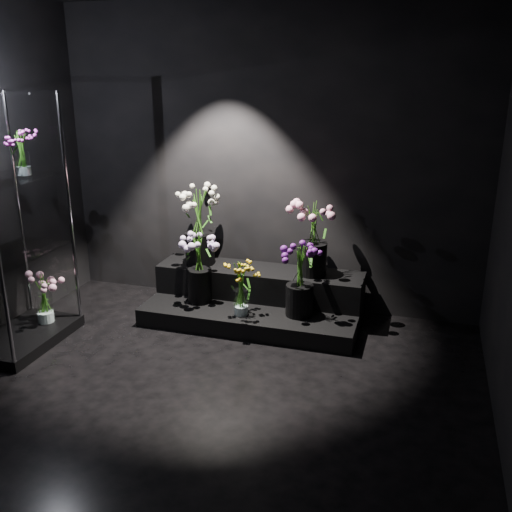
% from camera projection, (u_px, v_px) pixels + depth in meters
% --- Properties ---
extents(floor, '(4.00, 4.00, 0.00)m').
position_uv_depth(floor, '(186.00, 410.00, 3.88)').
color(floor, black).
rests_on(floor, ground).
extents(wall_back, '(4.00, 0.00, 4.00)m').
position_uv_depth(wall_back, '(267.00, 160.00, 5.25)').
color(wall_back, black).
rests_on(wall_back, floor).
extents(display_riser, '(1.93, 0.86, 0.43)m').
position_uv_depth(display_riser, '(256.00, 299.00, 5.28)').
color(display_riser, black).
rests_on(display_riser, floor).
extents(display_case, '(0.56, 0.93, 2.04)m').
position_uv_depth(display_case, '(9.00, 226.00, 4.51)').
color(display_case, black).
rests_on(display_case, floor).
extents(bouquet_orange_bells, '(0.30, 0.30, 0.49)m').
position_uv_depth(bouquet_orange_bells, '(241.00, 287.00, 4.90)').
color(bouquet_orange_bells, white).
rests_on(bouquet_orange_bells, display_riser).
extents(bouquet_lilac, '(0.47, 0.47, 0.64)m').
position_uv_depth(bouquet_lilac, '(199.00, 262.00, 5.15)').
color(bouquet_lilac, black).
rests_on(bouquet_lilac, display_riser).
extents(bouquet_purple, '(0.38, 0.38, 0.67)m').
position_uv_depth(bouquet_purple, '(300.00, 275.00, 4.86)').
color(bouquet_purple, black).
rests_on(bouquet_purple, display_riser).
extents(bouquet_cream_roses, '(0.40, 0.40, 0.71)m').
position_uv_depth(bouquet_cream_roses, '(199.00, 223.00, 5.34)').
color(bouquet_cream_roses, black).
rests_on(bouquet_cream_roses, display_riser).
extents(bouquet_pink_roses, '(0.47, 0.47, 0.69)m').
position_uv_depth(bouquet_pink_roses, '(314.00, 232.00, 5.05)').
color(bouquet_pink_roses, black).
rests_on(bouquet_pink_roses, display_riser).
extents(bouquet_case_magenta, '(0.29, 0.29, 0.36)m').
position_uv_depth(bouquet_case_magenta, '(21.00, 152.00, 4.48)').
color(bouquet_case_magenta, white).
rests_on(bouquet_case_magenta, display_case).
extents(bouquet_case_base_pink, '(0.34, 0.34, 0.44)m').
position_uv_depth(bouquet_case_base_pink, '(43.00, 297.00, 4.93)').
color(bouquet_case_base_pink, white).
rests_on(bouquet_case_base_pink, display_case).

